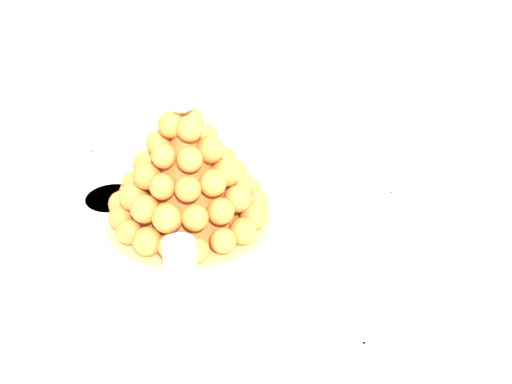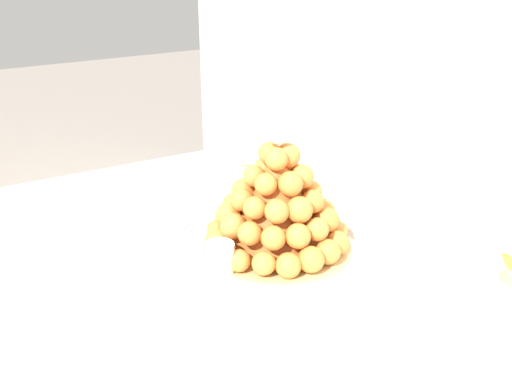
{
  "view_description": "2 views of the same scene",
  "coord_description": "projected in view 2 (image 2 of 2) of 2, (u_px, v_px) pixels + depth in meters",
  "views": [
    {
      "loc": [
        0.19,
        -0.76,
        1.45
      ],
      "look_at": [
        -0.01,
        -0.01,
        0.96
      ],
      "focal_mm": 47.92,
      "sensor_mm": 36.0,
      "label": 1
    },
    {
      "loc": [
        0.67,
        -0.4,
        1.34
      ],
      "look_at": [
        -0.03,
        -0.01,
        0.99
      ],
      "focal_mm": 42.23,
      "sensor_mm": 36.0,
      "label": 2
    }
  ],
  "objects": [
    {
      "name": "buffet_table",
      "position": [
        268.0,
        373.0,
        0.99
      ],
      "size": [
        1.43,
        0.82,
        0.8
      ],
      "color": "brown",
      "rests_on": "ground_plane"
    },
    {
      "name": "dessert_cup_left",
      "position": [
        175.0,
        215.0,
        1.17
      ],
      "size": [
        0.05,
        0.05,
        0.05
      ],
      "color": "silver",
      "rests_on": "serving_tray"
    },
    {
      "name": "dessert_cup_mid_left",
      "position": [
        220.0,
        261.0,
        1.0
      ],
      "size": [
        0.05,
        0.05,
        0.06
      ],
      "color": "silver",
      "rests_on": "serving_tray"
    },
    {
      "name": "croquembouche",
      "position": [
        277.0,
        204.0,
        1.06
      ],
      "size": [
        0.27,
        0.27,
        0.24
      ],
      "color": "tan",
      "rests_on": "serving_tray"
    },
    {
      "name": "macaron_goblet",
      "position": [
        494.0,
        346.0,
        0.61
      ],
      "size": [
        0.13,
        0.13,
        0.26
      ],
      "color": "white",
      "rests_on": "buffet_table"
    },
    {
      "name": "wine_glass",
      "position": [
        239.0,
        151.0,
        1.27
      ],
      "size": [
        0.08,
        0.08,
        0.16
      ],
      "color": "silver",
      "rests_on": "buffet_table"
    },
    {
      "name": "serving_tray",
      "position": [
        270.0,
        262.0,
        1.06
      ],
      "size": [
        0.57,
        0.38,
        0.02
      ],
      "color": "white",
      "rests_on": "buffet_table"
    },
    {
      "name": "creme_brulee_ramekin",
      "position": [
        243.0,
        213.0,
        1.21
      ],
      "size": [
        0.1,
        0.1,
        0.02
      ],
      "color": "white",
      "rests_on": "serving_tray"
    },
    {
      "name": "dessert_cup_centre",
      "position": [
        282.0,
        333.0,
        0.83
      ],
      "size": [
        0.05,
        0.05,
        0.06
      ],
      "color": "silver",
      "rests_on": "serving_tray"
    }
  ]
}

